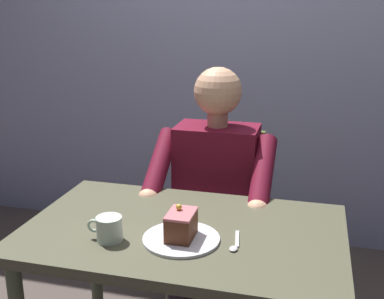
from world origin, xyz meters
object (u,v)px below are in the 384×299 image
object	(u,v)px
chair	(220,216)
seated_person	(213,202)
dining_table	(183,253)
coffee_cup	(109,228)
cake_slice	(181,225)
dessert_spoon	(235,244)

from	to	relation	value
chair	seated_person	xyz separation A→B (m)	(-0.00, 0.17, 0.14)
dining_table	coffee_cup	size ratio (longest dim) A/B	9.11
cake_slice	dessert_spoon	xyz separation A→B (m)	(-0.17, -0.01, -0.05)
cake_slice	coffee_cup	world-z (taller)	cake_slice
dining_table	chair	bearing A→B (deg)	-90.00
dining_table	dessert_spoon	world-z (taller)	dessert_spoon
dessert_spoon	cake_slice	bearing A→B (deg)	3.38
dining_table	dessert_spoon	bearing A→B (deg)	158.10
seated_person	coffee_cup	bearing A→B (deg)	71.93
chair	cake_slice	bearing A→B (deg)	91.45
dining_table	seated_person	distance (m)	0.48
chair	seated_person	bearing A→B (deg)	90.00
seated_person	coffee_cup	world-z (taller)	seated_person
chair	dessert_spoon	distance (m)	0.80
cake_slice	coffee_cup	size ratio (longest dim) A/B	1.00
chair	cake_slice	world-z (taller)	chair
dining_table	dessert_spoon	xyz separation A→B (m)	(-0.19, 0.08, 0.10)
seated_person	cake_slice	bearing A→B (deg)	91.90
seated_person	dessert_spoon	size ratio (longest dim) A/B	8.53
chair	dessert_spoon	size ratio (longest dim) A/B	6.28
coffee_cup	dessert_spoon	xyz separation A→B (m)	(-0.40, -0.07, -0.04)
chair	seated_person	distance (m)	0.22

